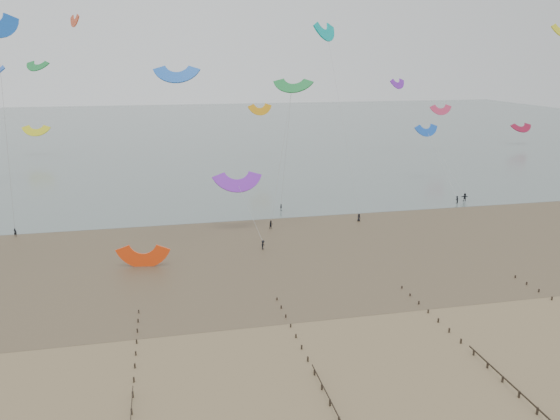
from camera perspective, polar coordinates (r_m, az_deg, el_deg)
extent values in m
plane|color=brown|center=(62.91, -1.64, -14.21)|extent=(500.00, 500.00, 0.00)
plane|color=#475654|center=(255.85, -10.12, 8.23)|extent=(500.00, 500.00, 0.00)
plane|color=#473A28|center=(94.57, -5.61, -3.84)|extent=(500.00, 500.00, 0.00)
ellipsoid|color=slate|center=(82.29, -17.13, -7.50)|extent=(23.60, 14.36, 0.01)
ellipsoid|color=slate|center=(99.35, 1.07, -2.81)|extent=(33.64, 18.32, 0.01)
ellipsoid|color=slate|center=(104.90, 19.98, -2.77)|extent=(19.65, 13.67, 0.01)
cube|color=black|center=(54.45, -15.25, -19.66)|extent=(0.16, 0.16, 0.68)
cube|color=black|center=(56.64, -15.13, -18.15)|extent=(0.16, 0.16, 0.65)
cube|color=black|center=(58.86, -15.03, -16.76)|extent=(0.16, 0.16, 0.62)
cube|color=black|center=(61.12, -14.93, -15.47)|extent=(0.16, 0.16, 0.59)
cube|color=black|center=(63.41, -14.84, -14.27)|extent=(0.16, 0.16, 0.57)
cube|color=black|center=(65.72, -14.76, -13.16)|extent=(0.16, 0.16, 0.54)
cube|color=black|center=(68.05, -14.68, -12.12)|extent=(0.16, 0.16, 0.51)
cube|color=black|center=(70.41, -14.61, -11.16)|extent=(0.16, 0.16, 0.48)
cube|color=black|center=(72.78, -14.55, -10.25)|extent=(0.16, 0.16, 0.45)
cube|color=black|center=(51.95, 6.18, -21.02)|extent=(0.16, 0.16, 0.74)
cube|color=black|center=(53.99, 5.25, -19.43)|extent=(0.16, 0.16, 0.71)
cube|color=black|center=(56.07, 4.40, -17.96)|extent=(0.16, 0.16, 0.68)
cube|color=black|center=(58.20, 3.63, -16.59)|extent=(0.16, 0.16, 0.65)
cube|color=black|center=(60.37, 2.92, -15.32)|extent=(0.16, 0.16, 0.62)
cube|color=black|center=(62.57, 2.27, -14.14)|extent=(0.16, 0.16, 0.59)
cube|color=black|center=(64.80, 1.67, -13.03)|extent=(0.16, 0.16, 0.57)
cube|color=black|center=(67.07, 1.12, -12.00)|extent=(0.16, 0.16, 0.54)
cube|color=black|center=(69.36, 0.61, -11.03)|extent=(0.16, 0.16, 0.51)
cube|color=black|center=(71.67, 0.13, -10.12)|extent=(0.16, 0.16, 0.48)
cube|color=black|center=(74.00, -0.32, -9.27)|extent=(0.16, 0.16, 0.45)
cube|color=black|center=(57.66, 25.30, -18.48)|extent=(0.16, 0.16, 0.77)
cube|color=black|center=(59.38, 23.71, -17.25)|extent=(0.16, 0.16, 0.74)
cube|color=black|center=(61.17, 22.23, -16.07)|extent=(0.16, 0.16, 0.71)
cube|color=black|center=(63.02, 20.86, -14.96)|extent=(0.16, 0.16, 0.68)
cube|color=black|center=(64.92, 19.58, -13.90)|extent=(0.16, 0.16, 0.65)
cube|color=black|center=(66.87, 18.38, -12.90)|extent=(0.16, 0.16, 0.62)
cube|color=black|center=(68.86, 17.26, -11.95)|extent=(0.16, 0.16, 0.59)
cube|color=black|center=(70.90, 16.21, -11.05)|extent=(0.16, 0.16, 0.57)
cube|color=black|center=(72.97, 15.23, -10.19)|extent=(0.16, 0.16, 0.54)
cube|color=black|center=(75.08, 14.31, -9.39)|extent=(0.16, 0.16, 0.51)
cube|color=black|center=(77.22, 13.44, -8.62)|extent=(0.16, 0.16, 0.48)
cube|color=black|center=(79.39, 12.62, -7.89)|extent=(0.16, 0.16, 0.45)
cube|color=black|center=(82.46, 26.53, -8.29)|extent=(0.16, 0.16, 0.54)
cube|color=black|center=(84.33, 25.43, -7.64)|extent=(0.16, 0.16, 0.51)
cube|color=black|center=(86.25, 24.37, -7.03)|extent=(0.16, 0.16, 0.48)
cube|color=black|center=(88.20, 23.37, -6.43)|extent=(0.16, 0.16, 0.45)
imported|color=black|center=(110.49, -25.94, -2.11)|extent=(0.64, 0.52, 1.53)
imported|color=black|center=(109.76, 8.24, -0.77)|extent=(0.84, 0.89, 1.54)
imported|color=black|center=(92.64, -1.78, -3.66)|extent=(1.08, 1.21, 1.62)
imported|color=black|center=(130.89, 18.74, 1.28)|extent=(1.78, 0.68, 1.87)
imported|color=black|center=(103.79, -0.93, -1.54)|extent=(0.96, 0.86, 1.63)
imported|color=black|center=(116.02, 0.11, 0.27)|extent=(0.59, 0.96, 1.52)
imported|color=black|center=(128.29, 17.98, 1.04)|extent=(1.06, 1.06, 1.74)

